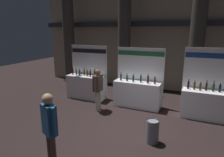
% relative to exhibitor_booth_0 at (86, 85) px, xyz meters
% --- Properties ---
extents(ground_plane, '(27.49, 27.49, 0.00)m').
position_rel_exhibitor_booth_0_xyz_m(ground_plane, '(2.72, -2.36, -0.62)').
color(ground_plane, black).
extents(hall_colonnade, '(13.75, 1.38, 6.05)m').
position_rel_exhibitor_booth_0_xyz_m(hall_colonnade, '(2.72, 2.63, 2.32)').
color(hall_colonnade, tan).
rests_on(hall_colonnade, ground_plane).
extents(exhibitor_booth_0, '(1.79, 0.71, 2.37)m').
position_rel_exhibitor_booth_0_xyz_m(exhibitor_booth_0, '(0.00, 0.00, 0.00)').
color(exhibitor_booth_0, white).
rests_on(exhibitor_booth_0, ground_plane).
extents(exhibitor_booth_1, '(1.94, 0.66, 2.35)m').
position_rel_exhibitor_booth_0_xyz_m(exhibitor_booth_1, '(2.40, -0.03, -0.01)').
color(exhibitor_booth_1, white).
rests_on(exhibitor_booth_1, ground_plane).
extents(exhibitor_booth_2, '(1.83, 0.66, 2.45)m').
position_rel_exhibitor_booth_0_xyz_m(exhibitor_booth_2, '(4.98, -0.12, -0.01)').
color(exhibitor_booth_2, white).
rests_on(exhibitor_booth_2, ground_plane).
extents(trash_bin, '(0.36, 0.36, 0.66)m').
position_rel_exhibitor_booth_0_xyz_m(trash_bin, '(3.57, -2.44, -0.29)').
color(trash_bin, slate).
rests_on(trash_bin, ground_plane).
extents(visitor_2, '(0.27, 0.57, 1.62)m').
position_rel_exhibitor_booth_0_xyz_m(visitor_2, '(1.15, -1.03, 0.35)').
color(visitor_2, '#ADA393').
rests_on(visitor_2, ground_plane).
extents(visitor_4, '(0.48, 0.33, 1.77)m').
position_rel_exhibitor_booth_0_xyz_m(visitor_4, '(1.78, -4.39, 0.42)').
color(visitor_4, '#47382D').
rests_on(visitor_4, ground_plane).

